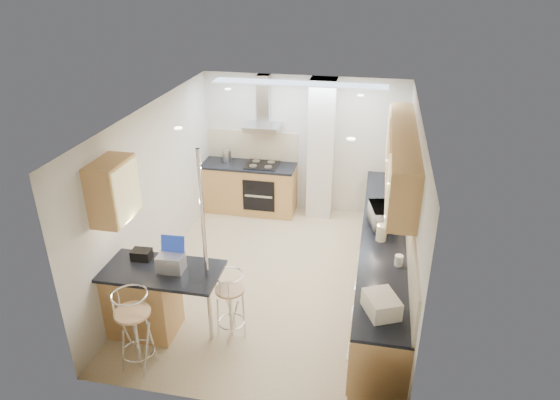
% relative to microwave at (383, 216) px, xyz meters
% --- Properties ---
extents(ground, '(4.80, 4.80, 0.00)m').
position_rel_microwave_xyz_m(ground, '(-1.46, -0.23, -1.06)').
color(ground, tan).
rests_on(ground, ground).
extents(room_shell, '(3.64, 4.84, 2.51)m').
position_rel_microwave_xyz_m(room_shell, '(-1.14, 0.14, 0.48)').
color(room_shell, silver).
rests_on(room_shell, ground).
extents(right_counter, '(0.63, 4.40, 0.92)m').
position_rel_microwave_xyz_m(right_counter, '(0.04, -0.23, -0.60)').
color(right_counter, '#C1814D').
rests_on(right_counter, ground).
extents(back_counter, '(1.70, 0.63, 0.92)m').
position_rel_microwave_xyz_m(back_counter, '(-2.41, 1.87, -0.60)').
color(back_counter, '#C1814D').
rests_on(back_counter, ground).
extents(peninsula, '(1.47, 0.72, 0.94)m').
position_rel_microwave_xyz_m(peninsula, '(-2.58, -1.68, -0.59)').
color(peninsula, '#C1814D').
rests_on(peninsula, ground).
extents(microwave, '(0.46, 0.58, 0.29)m').
position_rel_microwave_xyz_m(microwave, '(0.00, 0.00, 0.00)').
color(microwave, silver).
rests_on(microwave, right_counter).
extents(laptop, '(0.31, 0.24, 0.21)m').
position_rel_microwave_xyz_m(laptop, '(-2.43, -1.67, -0.02)').
color(laptop, '#A5A8AD').
rests_on(laptop, peninsula).
extents(bag, '(0.24, 0.18, 0.13)m').
position_rel_microwave_xyz_m(bag, '(-2.89, -1.51, -0.06)').
color(bag, black).
rests_on(bag, peninsula).
extents(bar_stool_near, '(0.51, 0.51, 1.03)m').
position_rel_microwave_xyz_m(bar_stool_near, '(-2.65, -2.30, -0.55)').
color(bar_stool_near, tan).
rests_on(bar_stool_near, ground).
extents(bar_stool_end, '(0.48, 0.48, 0.92)m').
position_rel_microwave_xyz_m(bar_stool_end, '(-1.76, -1.58, -0.60)').
color(bar_stool_end, tan).
rests_on(bar_stool_end, ground).
extents(jar_a, '(0.14, 0.14, 0.17)m').
position_rel_microwave_xyz_m(jar_a, '(0.06, 0.22, -0.06)').
color(jar_a, beige).
rests_on(jar_a, right_counter).
extents(jar_b, '(0.12, 0.12, 0.17)m').
position_rel_microwave_xyz_m(jar_b, '(-0.05, 0.36, -0.06)').
color(jar_b, beige).
rests_on(jar_b, right_counter).
extents(jar_c, '(0.18, 0.18, 0.22)m').
position_rel_microwave_xyz_m(jar_c, '(-0.02, -0.43, -0.03)').
color(jar_c, '#B6B191').
rests_on(jar_c, right_counter).
extents(jar_d, '(0.10, 0.10, 0.14)m').
position_rel_microwave_xyz_m(jar_d, '(0.20, -1.01, -0.08)').
color(jar_d, silver).
rests_on(jar_d, right_counter).
extents(bread_bin, '(0.44, 0.48, 0.20)m').
position_rel_microwave_xyz_m(bread_bin, '(0.01, -1.96, -0.04)').
color(bread_bin, beige).
rests_on(bread_bin, right_counter).
extents(kettle, '(0.16, 0.16, 0.23)m').
position_rel_microwave_xyz_m(kettle, '(-2.83, 1.91, -0.03)').
color(kettle, '#B2B5B7').
rests_on(kettle, back_counter).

